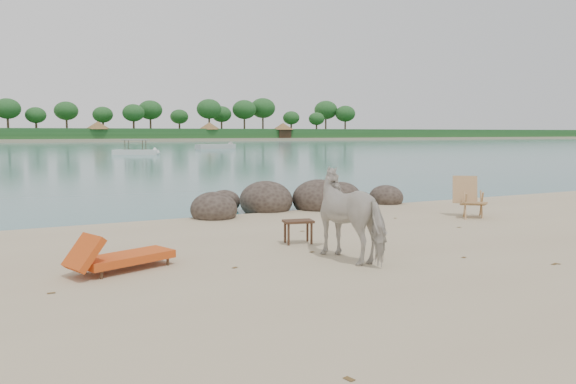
# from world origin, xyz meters

# --- Properties ---
(water) EXTENTS (400.00, 400.00, 0.00)m
(water) POSITION_xyz_m (0.00, 90.00, 0.00)
(water) COLOR #3A7374
(water) RESTS_ON ground
(far_shore) EXTENTS (420.00, 90.00, 1.40)m
(far_shore) POSITION_xyz_m (0.00, 170.00, 0.00)
(far_shore) COLOR tan
(far_shore) RESTS_ON ground
(far_scenery) EXTENTS (420.00, 18.00, 9.50)m
(far_scenery) POSITION_xyz_m (0.03, 136.70, 3.14)
(far_scenery) COLOR #1E4C1E
(far_scenery) RESTS_ON ground
(boulders) EXTENTS (6.44, 2.97, 1.07)m
(boulders) POSITION_xyz_m (2.46, 6.43, 0.22)
(boulders) COLOR #302620
(boulders) RESTS_ON ground
(cow) EXTENTS (1.08, 1.85, 1.47)m
(cow) POSITION_xyz_m (0.54, 0.53, 0.73)
(cow) COLOR beige
(cow) RESTS_ON ground
(side_table) EXTENTS (0.60, 0.45, 0.43)m
(side_table) POSITION_xyz_m (0.29, 2.00, 0.22)
(side_table) COLOR #372016
(side_table) RESTS_ON ground
(lounge_chair) EXTENTS (1.81, 1.15, 0.51)m
(lounge_chair) POSITION_xyz_m (-2.91, 1.43, 0.26)
(lounge_chair) COLOR #CA4417
(lounge_chair) RESTS_ON ground
(deck_chair) EXTENTS (0.93, 0.94, 0.99)m
(deck_chair) POSITION_xyz_m (5.56, 2.97, 0.50)
(deck_chair) COLOR tan
(deck_chair) RESTS_ON ground
(boat_mid) EXTENTS (4.73, 3.47, 2.39)m
(boat_mid) POSITION_xyz_m (6.65, 48.17, 1.19)
(boat_mid) COLOR silver
(boat_mid) RESTS_ON water
(boat_far) EXTENTS (6.41, 3.01, 0.73)m
(boat_far) POSITION_xyz_m (20.28, 63.87, 0.36)
(boat_far) COLOR #B9B9B5
(boat_far) RESTS_ON water
(dead_leaves) EXTENTS (8.35, 7.09, 0.00)m
(dead_leaves) POSITION_xyz_m (1.01, 0.54, 0.00)
(dead_leaves) COLOR brown
(dead_leaves) RESTS_ON ground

